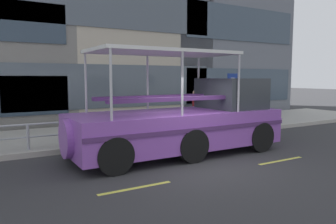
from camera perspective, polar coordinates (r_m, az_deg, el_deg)
The scene contains 8 objects.
ground_plane at distance 9.73m, azimuth 4.44°, elevation -8.83°, with size 120.00×120.00×0.00m, color #333335.
sidewalk at distance 14.56m, azimuth -8.31°, elevation -3.52°, with size 32.00×4.80×0.18m, color #A8A59E.
curb_edge at distance 12.32m, azimuth -3.90°, elevation -5.22°, with size 32.00×0.18×0.18m, color #B2ADA3.
lane_centreline at distance 8.84m, azimuth 8.82°, elevation -10.41°, with size 25.80×0.12×0.01m.
curb_guardrail at distance 12.61m, azimuth -3.69°, elevation -1.91°, with size 12.08×0.09×0.85m.
parking_sign at distance 15.88m, azimuth 11.12°, elevation 3.74°, with size 0.60×0.12×2.50m.
duck_tour_boat at distance 10.84m, azimuth 3.86°, elevation -1.53°, with size 8.68×2.56×3.32m.
pedestrian_near_bow at distance 15.66m, azimuth 4.76°, elevation 1.35°, with size 0.40×0.34×1.71m.
Camera 1 is at (-5.40, -7.70, 2.50)m, focal length 34.80 mm.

